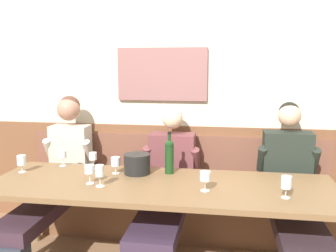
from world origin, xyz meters
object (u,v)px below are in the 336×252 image
object	(u,v)px
wine_glass_mid_right	(93,157)
wine_glass_near_bucket	(89,170)
wine_bottle_amber_mid	(169,155)
wine_glass_by_bottle	(100,171)
person_center_right_seat	(56,174)
wine_glass_center_front	(22,161)
wall_bench	(174,206)
wine_glass_right_end	(62,155)
wine_glass_left_end	(286,183)
wine_glass_center_rear	(205,177)
person_left_seat	(293,190)
dining_table	(161,192)
ice_bucket	(137,164)
person_center_left_seat	(166,186)
wine_glass_mid_left	(116,162)

from	to	relation	value
wine_glass_mid_right	wine_glass_near_bucket	xyz separation A→B (m)	(0.12, -0.39, 0.00)
wine_bottle_amber_mid	wine_glass_by_bottle	world-z (taller)	wine_bottle_amber_mid
person_center_right_seat	wine_glass_center_front	bearing A→B (deg)	-127.79
wall_bench	wine_glass_right_end	distance (m)	1.15
wine_glass_right_end	wine_glass_mid_right	bearing A→B (deg)	-8.40
wine_glass_by_bottle	wine_glass_left_end	xyz separation A→B (m)	(1.32, -0.03, -0.01)
person_center_right_seat	wine_glass_center_rear	bearing A→B (deg)	-18.80
wine_bottle_amber_mid	wine_glass_right_end	world-z (taller)	wine_bottle_amber_mid
wine_glass_right_end	person_left_seat	bearing A→B (deg)	-0.27
dining_table	ice_bucket	distance (m)	0.36
wine_bottle_amber_mid	wine_glass_near_bucket	distance (m)	0.66
wall_bench	wine_glass_near_bucket	distance (m)	1.10
person_center_right_seat	wine_glass_left_end	size ratio (longest dim) A/B	8.73
dining_table	wine_glass_near_bucket	bearing A→B (deg)	-170.76
wine_glass_right_end	person_center_right_seat	bearing A→B (deg)	177.01
person_center_right_seat	person_left_seat	bearing A→B (deg)	-0.36
person_center_right_seat	person_left_seat	size ratio (longest dim) A/B	1.01
wine_glass_right_end	wine_glass_left_end	xyz separation A→B (m)	(1.83, -0.51, -0.00)
person_left_seat	wine_glass_left_end	world-z (taller)	person_left_seat
person_center_left_seat	wine_glass_mid_left	bearing A→B (deg)	-162.96
wall_bench	person_center_left_seat	xyz separation A→B (m)	(-0.01, -0.38, 0.32)
wine_glass_mid_right	wall_bench	bearing A→B (deg)	32.23
person_left_seat	ice_bucket	size ratio (longest dim) A/B	6.03
wine_glass_by_bottle	person_center_left_seat	bearing A→B (deg)	47.76
wine_glass_center_front	wine_glass_center_rear	bearing A→B (deg)	-8.42
person_center_left_seat	wine_glass_near_bucket	size ratio (longest dim) A/B	9.11
wine_glass_center_rear	wine_glass_near_bucket	xyz separation A→B (m)	(-0.87, 0.03, 0.01)
person_center_right_seat	dining_table	bearing A→B (deg)	-18.93
person_center_left_seat	wine_glass_center_front	xyz separation A→B (m)	(-1.19, -0.21, 0.23)
person_center_left_seat	wine_glass_center_front	world-z (taller)	person_center_left_seat
dining_table	person_center_left_seat	size ratio (longest dim) A/B	2.00
wine_glass_right_end	wine_glass_mid_left	bearing A→B (deg)	-15.05
wine_glass_mid_right	wine_glass_near_bucket	distance (m)	0.40
person_center_right_seat	wine_glass_by_bottle	world-z (taller)	person_center_right_seat
person_center_right_seat	wine_glass_mid_left	bearing A→B (deg)	-13.64
wine_glass_center_front	wine_glass_right_end	distance (m)	0.34
wine_glass_center_rear	wine_glass_near_bucket	size ratio (longest dim) A/B	0.99
wine_glass_mid_right	wine_glass_right_end	bearing A→B (deg)	171.60
person_center_left_seat	wine_glass_center_front	size ratio (longest dim) A/B	9.15
wine_glass_by_bottle	wine_glass_right_end	bearing A→B (deg)	136.85
dining_table	person_center_right_seat	world-z (taller)	person_center_right_seat
person_left_seat	wine_glass_center_rear	xyz separation A→B (m)	(-0.68, -0.45, 0.21)
person_left_seat	wine_glass_near_bucket	world-z (taller)	person_left_seat
person_center_right_seat	wine_glass_right_end	size ratio (longest dim) A/B	9.53
wall_bench	wine_glass_center_rear	size ratio (longest dim) A/B	20.47
dining_table	wine_glass_left_end	xyz separation A→B (m)	(0.89, -0.17, 0.17)
wine_bottle_amber_mid	ice_bucket	bearing A→B (deg)	-169.52
person_center_right_seat	wine_glass_by_bottle	size ratio (longest dim) A/B	8.17
dining_table	wine_bottle_amber_mid	size ratio (longest dim) A/B	7.50
wine_glass_right_end	wine_glass_center_rear	bearing A→B (deg)	-19.63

